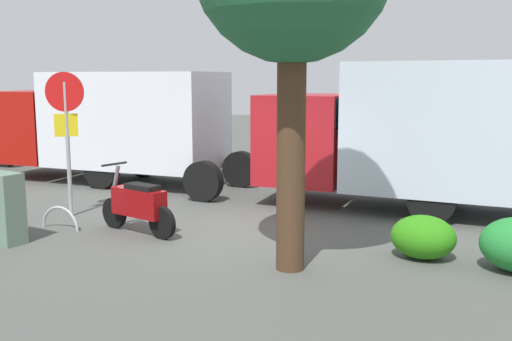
{
  "coord_description": "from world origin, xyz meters",
  "views": [
    {
      "loc": [
        -4.91,
        8.84,
        2.7
      ],
      "look_at": [
        -0.29,
        -0.77,
        1.02
      ],
      "focal_mm": 41.2,
      "sensor_mm": 36.0,
      "label": 1
    }
  ],
  "objects_px": {
    "stop_sign": "(66,121)",
    "box_truck_near": "(415,131)",
    "box_truck_far": "(104,121)",
    "motorcycle": "(138,204)",
    "bike_rack_hoop": "(60,229)",
    "utility_cabinet": "(1,208)"
  },
  "relations": [
    {
      "from": "stop_sign",
      "to": "box_truck_near",
      "type": "bearing_deg",
      "value": -150.25
    },
    {
      "from": "box_truck_far",
      "to": "stop_sign",
      "type": "height_order",
      "value": "box_truck_far"
    },
    {
      "from": "motorcycle",
      "to": "bike_rack_hoop",
      "type": "relative_size",
      "value": 2.11
    },
    {
      "from": "motorcycle",
      "to": "stop_sign",
      "type": "bearing_deg",
      "value": -1.77
    },
    {
      "from": "box_truck_far",
      "to": "utility_cabinet",
      "type": "relative_size",
      "value": 6.89
    },
    {
      "from": "stop_sign",
      "to": "bike_rack_hoop",
      "type": "relative_size",
      "value": 3.32
    },
    {
      "from": "stop_sign",
      "to": "utility_cabinet",
      "type": "relative_size",
      "value": 2.39
    },
    {
      "from": "stop_sign",
      "to": "motorcycle",
      "type": "bearing_deg",
      "value": 166.34
    },
    {
      "from": "box_truck_far",
      "to": "stop_sign",
      "type": "xyz_separation_m",
      "value": [
        -2.03,
        3.5,
        0.29
      ]
    },
    {
      "from": "box_truck_far",
      "to": "bike_rack_hoop",
      "type": "bearing_deg",
      "value": 116.65
    },
    {
      "from": "box_truck_far",
      "to": "stop_sign",
      "type": "relative_size",
      "value": 2.88
    },
    {
      "from": "box_truck_near",
      "to": "box_truck_far",
      "type": "bearing_deg",
      "value": -2.05
    },
    {
      "from": "bike_rack_hoop",
      "to": "motorcycle",
      "type": "bearing_deg",
      "value": -165.96
    },
    {
      "from": "box_truck_far",
      "to": "stop_sign",
      "type": "bearing_deg",
      "value": 116.11
    },
    {
      "from": "motorcycle",
      "to": "stop_sign",
      "type": "height_order",
      "value": "stop_sign"
    },
    {
      "from": "box_truck_far",
      "to": "motorcycle",
      "type": "relative_size",
      "value": 4.54
    },
    {
      "from": "box_truck_near",
      "to": "motorcycle",
      "type": "bearing_deg",
      "value": 43.15
    },
    {
      "from": "stop_sign",
      "to": "utility_cabinet",
      "type": "height_order",
      "value": "stop_sign"
    },
    {
      "from": "box_truck_far",
      "to": "utility_cabinet",
      "type": "height_order",
      "value": "box_truck_far"
    },
    {
      "from": "stop_sign",
      "to": "utility_cabinet",
      "type": "bearing_deg",
      "value": 100.2
    },
    {
      "from": "box_truck_far",
      "to": "bike_rack_hoop",
      "type": "xyz_separation_m",
      "value": [
        -2.58,
        4.36,
        -1.59
      ]
    },
    {
      "from": "box_truck_far",
      "to": "bike_rack_hoop",
      "type": "distance_m",
      "value": 5.31
    }
  ]
}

